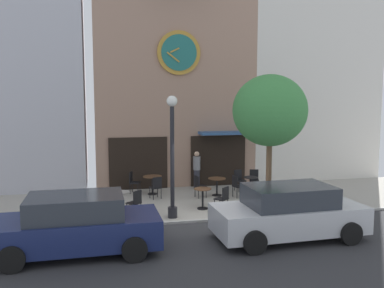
# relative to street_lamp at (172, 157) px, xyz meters

# --- Properties ---
(ground_plane) EXTENTS (27.32, 11.34, 0.13)m
(ground_plane) POSITION_rel_street_lamp_xyz_m (1.26, -0.97, -2.11)
(ground_plane) COLOR #9E998E
(clock_building) EXTENTS (7.31, 3.92, 11.45)m
(clock_building) POSITION_rel_street_lamp_xyz_m (1.12, 5.98, 3.84)
(clock_building) COLOR #9E7A66
(clock_building) RESTS_ON ground_plane
(neighbor_building_left) EXTENTS (6.38, 3.11, 14.31)m
(neighbor_building_left) POSITION_rel_street_lamp_xyz_m (-6.15, 6.25, 5.07)
(neighbor_building_left) COLOR #B2B2BC
(neighbor_building_left) RESTS_ON ground_plane
(neighbor_building_right) EXTENTS (6.62, 3.82, 13.31)m
(neighbor_building_right) POSITION_rel_street_lamp_xyz_m (8.08, 6.61, 4.57)
(neighbor_building_right) COLOR silver
(neighbor_building_right) RESTS_ON ground_plane
(street_lamp) EXTENTS (0.36, 0.36, 4.10)m
(street_lamp) POSITION_rel_street_lamp_xyz_m (0.00, 0.00, 0.00)
(street_lamp) COLOR black
(street_lamp) RESTS_ON ground_plane
(street_tree) EXTENTS (2.65, 2.39, 4.85)m
(street_tree) POSITION_rel_street_lamp_xyz_m (3.51, 0.14, 1.49)
(street_tree) COLOR brown
(street_tree) RESTS_ON ground_plane
(cafe_table_center_right) EXTENTS (0.63, 0.63, 0.72)m
(cafe_table_center_right) POSITION_rel_street_lamp_xyz_m (-1.66, 1.11, -1.60)
(cafe_table_center_right) COLOR black
(cafe_table_center_right) RESTS_ON ground_plane
(cafe_table_rightmost) EXTENTS (0.79, 0.79, 0.77)m
(cafe_table_rightmost) POSITION_rel_street_lamp_xyz_m (-0.24, 3.53, -1.51)
(cafe_table_rightmost) COLOR black
(cafe_table_rightmost) RESTS_ON ground_plane
(cafe_table_near_door) EXTENTS (0.64, 0.64, 0.76)m
(cafe_table_near_door) POSITION_rel_street_lamp_xyz_m (1.26, 0.85, -1.58)
(cafe_table_near_door) COLOR black
(cafe_table_near_door) RESTS_ON ground_plane
(cafe_table_center) EXTENTS (0.73, 0.73, 0.73)m
(cafe_table_center) POSITION_rel_street_lamp_xyz_m (2.33, 2.72, -1.56)
(cafe_table_center) COLOR black
(cafe_table_center) RESTS_ON ground_plane
(cafe_table_center_left) EXTENTS (0.60, 0.60, 0.74)m
(cafe_table_center_left) POSITION_rel_street_lamp_xyz_m (3.77, 2.62, -1.61)
(cafe_table_center_left) COLOR black
(cafe_table_center_left) RESTS_ON ground_plane
(cafe_chair_mid_row) EXTENTS (0.47, 0.47, 0.90)m
(cafe_chair_mid_row) POSITION_rel_street_lamp_xyz_m (1.52, 2.55, -1.56)
(cafe_chair_mid_row) COLOR black
(cafe_chair_mid_row) RESTS_ON ground_plane
(cafe_chair_left_end) EXTENTS (0.50, 0.50, 0.90)m
(cafe_chair_left_end) POSITION_rel_street_lamp_xyz_m (-0.19, 2.68, -1.56)
(cafe_chair_left_end) COLOR black
(cafe_chair_left_end) RESTS_ON ground_plane
(cafe_chair_by_entrance) EXTENTS (0.50, 0.50, 0.90)m
(cafe_chair_by_entrance) POSITION_rel_street_lamp_xyz_m (4.20, 3.34, -1.56)
(cafe_chair_by_entrance) COLOR black
(cafe_chair_by_entrance) RESTS_ON ground_plane
(cafe_chair_curbside) EXTENTS (0.49, 0.49, 0.90)m
(cafe_chair_curbside) POSITION_rel_street_lamp_xyz_m (3.54, 3.43, -1.56)
(cafe_chair_curbside) COLOR black
(cafe_chair_curbside) RESTS_ON ground_plane
(cafe_chair_outer) EXTENTS (0.47, 0.47, 0.90)m
(cafe_chair_outer) POSITION_rel_street_lamp_xyz_m (3.03, 2.24, -1.56)
(cafe_chair_outer) COLOR black
(cafe_chair_outer) RESTS_ON ground_plane
(cafe_chair_near_lamp) EXTENTS (0.52, 0.52, 0.90)m
(cafe_chair_near_lamp) POSITION_rel_street_lamp_xyz_m (-1.01, 3.94, -1.56)
(cafe_chair_near_lamp) COLOR black
(cafe_chair_near_lamp) RESTS_ON ground_plane
(cafe_chair_facing_street) EXTENTS (0.56, 0.56, 0.90)m
(cafe_chair_facing_street) POSITION_rel_street_lamp_xyz_m (-1.21, 0.44, -1.56)
(cafe_chair_facing_street) COLOR black
(cafe_chair_facing_street) RESTS_ON ground_plane
(cafe_chair_right_end) EXTENTS (0.56, 0.56, 0.90)m
(cafe_chair_right_end) POSITION_rel_street_lamp_xyz_m (1.88, 0.34, -1.56)
(cafe_chair_right_end) COLOR black
(cafe_chair_right_end) RESTS_ON ground_plane
(pedestrian_grey) EXTENTS (0.34, 0.34, 1.67)m
(pedestrian_grey) POSITION_rel_street_lamp_xyz_m (1.81, 4.15, -1.22)
(pedestrian_grey) COLOR #2D2D38
(pedestrian_grey) RESTS_ON ground_plane
(parked_car_navy) EXTENTS (4.32, 2.05, 1.55)m
(parked_car_navy) POSITION_rel_street_lamp_xyz_m (-3.00, -2.66, -1.32)
(parked_car_navy) COLOR navy
(parked_car_navy) RESTS_ON ground_plane
(parked_car_silver) EXTENTS (4.35, 2.13, 1.55)m
(parked_car_silver) POSITION_rel_street_lamp_xyz_m (2.90, -2.77, -1.32)
(parked_car_silver) COLOR #B7BABF
(parked_car_silver) RESTS_ON ground_plane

